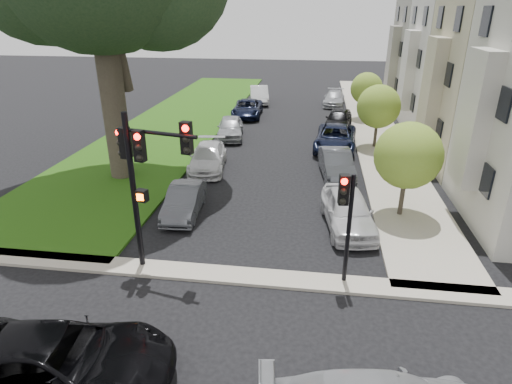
# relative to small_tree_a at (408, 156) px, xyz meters

# --- Properties ---
(ground) EXTENTS (140.00, 140.00, 0.00)m
(ground) POSITION_rel_small_tree_a_xyz_m (-6.20, -7.76, -2.89)
(ground) COLOR black
(ground) RESTS_ON ground
(grass_strip) EXTENTS (8.00, 44.00, 0.12)m
(grass_strip) POSITION_rel_small_tree_a_xyz_m (-15.20, 16.24, -2.83)
(grass_strip) COLOR #235011
(grass_strip) RESTS_ON ground
(sidewalk_right) EXTENTS (3.50, 44.00, 0.12)m
(sidewalk_right) POSITION_rel_small_tree_a_xyz_m (0.55, 16.24, -2.83)
(sidewalk_right) COLOR #A6A295
(sidewalk_right) RESTS_ON ground
(sidewalk_cross) EXTENTS (60.00, 1.00, 0.12)m
(sidewalk_cross) POSITION_rel_small_tree_a_xyz_m (-6.20, -5.76, -2.83)
(sidewalk_cross) COLOR #A6A295
(sidewalk_cross) RESTS_ON ground
(house_c) EXTENTS (7.70, 7.55, 15.97)m
(house_c) POSITION_rel_small_tree_a_xyz_m (6.25, 15.24, 4.05)
(house_c) COLOR beige
(house_c) RESTS_ON ground
(house_d) EXTENTS (7.70, 7.55, 15.97)m
(house_d) POSITION_rel_small_tree_a_xyz_m (6.25, 22.74, 4.05)
(house_d) COLOR gray
(house_d) RESTS_ON ground
(small_tree_a) EXTENTS (2.90, 2.90, 4.34)m
(small_tree_a) POSITION_rel_small_tree_a_xyz_m (0.00, 0.00, 0.00)
(small_tree_a) COLOR #2C231B
(small_tree_a) RESTS_ON ground
(small_tree_b) EXTENTS (2.81, 2.81, 4.21)m
(small_tree_b) POSITION_rel_small_tree_a_xyz_m (-0.00, 10.34, -0.09)
(small_tree_b) COLOR #2C231B
(small_tree_b) RESTS_ON ground
(small_tree_c) EXTENTS (2.60, 2.60, 3.90)m
(small_tree_c) POSITION_rel_small_tree_a_xyz_m (0.00, 18.29, -0.29)
(small_tree_c) COLOR #2C231B
(small_tree_c) RESTS_ON ground
(traffic_signal_main) EXTENTS (2.80, 0.79, 5.72)m
(traffic_signal_main) POSITION_rel_small_tree_a_xyz_m (-9.55, -5.52, 1.06)
(traffic_signal_main) COLOR black
(traffic_signal_main) RESTS_ON ground
(traffic_signal_secondary) EXTENTS (0.52, 0.42, 4.00)m
(traffic_signal_secondary) POSITION_rel_small_tree_a_xyz_m (-2.89, -5.57, -0.10)
(traffic_signal_secondary) COLOR black
(traffic_signal_secondary) RESTS_ON ground
(car_cross_near) EXTENTS (6.07, 3.36, 1.61)m
(car_cross_near) POSITION_rel_small_tree_a_xyz_m (-9.96, -11.05, -2.08)
(car_cross_near) COLOR black
(car_cross_near) RESTS_ON ground
(car_parked_0) EXTENTS (2.53, 4.89, 1.59)m
(car_parked_0) POSITION_rel_small_tree_a_xyz_m (-2.44, -1.42, -2.09)
(car_parked_0) COLOR silver
(car_parked_0) RESTS_ON ground
(car_parked_1) EXTENTS (2.09, 4.66, 1.48)m
(car_parked_1) POSITION_rel_small_tree_a_xyz_m (-2.73, 4.66, -2.15)
(car_parked_1) COLOR #3F4247
(car_parked_1) RESTS_ON ground
(car_parked_2) EXTENTS (3.06, 5.80, 1.55)m
(car_parked_2) POSITION_rel_small_tree_a_xyz_m (-2.63, 9.68, -2.11)
(car_parked_2) COLOR black
(car_parked_2) RESTS_ON ground
(car_parked_3) EXTENTS (2.54, 4.81, 1.56)m
(car_parked_3) POSITION_rel_small_tree_a_xyz_m (-2.26, 14.97, -2.11)
(car_parked_3) COLOR black
(car_parked_3) RESTS_ON ground
(car_parked_4) EXTENTS (2.27, 4.79, 1.35)m
(car_parked_4) POSITION_rel_small_tree_a_xyz_m (-2.35, 23.81, -2.21)
(car_parked_4) COLOR #999BA0
(car_parked_4) RESTS_ON ground
(car_parked_5) EXTENTS (1.70, 4.11, 1.32)m
(car_parked_5) POSITION_rel_small_tree_a_xyz_m (-9.72, -1.13, -2.23)
(car_parked_5) COLOR #3F4247
(car_parked_5) RESTS_ON ground
(car_parked_6) EXTENTS (2.57, 5.04, 1.40)m
(car_parked_6) POSITION_rel_small_tree_a_xyz_m (-10.10, 4.82, -2.19)
(car_parked_6) COLOR silver
(car_parked_6) RESTS_ON ground
(car_parked_7) EXTENTS (2.46, 4.70, 1.52)m
(car_parked_7) POSITION_rel_small_tree_a_xyz_m (-10.07, 11.41, -2.13)
(car_parked_7) COLOR #999BA0
(car_parked_7) RESTS_ON ground
(car_parked_8) EXTENTS (2.62, 5.24, 1.43)m
(car_parked_8) POSITION_rel_small_tree_a_xyz_m (-9.89, 18.03, -2.18)
(car_parked_8) COLOR black
(car_parked_8) RESTS_ON ground
(car_parked_9) EXTENTS (2.53, 5.11, 1.61)m
(car_parked_9) POSITION_rel_small_tree_a_xyz_m (-9.65, 23.91, -2.08)
(car_parked_9) COLOR silver
(car_parked_9) RESTS_ON ground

